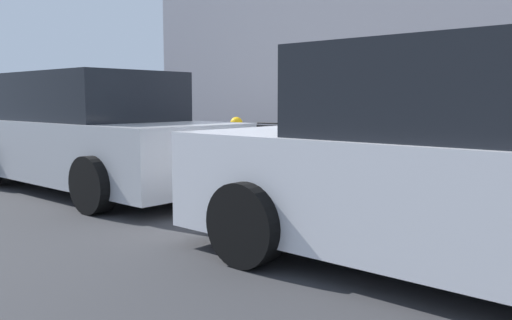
{
  "coord_description": "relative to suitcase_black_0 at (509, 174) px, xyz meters",
  "views": [
    {
      "loc": [
        -5.14,
        5.58,
        1.24
      ],
      "look_at": [
        -0.51,
        0.73,
        0.48
      ],
      "focal_mm": 37.53,
      "sensor_mm": 36.0,
      "label": 1
    }
  ],
  "objects": [
    {
      "name": "sidewalk_curb",
      "position": [
        3.09,
        -1.78,
        -0.34
      ],
      "size": [
        18.0,
        5.0,
        0.14
      ],
      "primitive_type": "cube",
      "color": "#ADA89E",
      "rests_on": "ground_plane"
    },
    {
      "name": "parked_car_silver_1",
      "position": [
        4.62,
        2.55,
        0.34
      ],
      "size": [
        4.56,
        2.08,
        1.6
      ],
      "color": "#B2B5BA",
      "rests_on": "ground_plane"
    },
    {
      "name": "suitcase_maroon_4",
      "position": [
        2.08,
        -0.01,
        0.07
      ],
      "size": [
        0.45,
        0.24,
        0.97
      ],
      "color": "maroon",
      "rests_on": "sidewalk_curb"
    },
    {
      "name": "bollard_post",
      "position": [
        4.99,
        0.19,
        0.06
      ],
      "size": [
        0.13,
        0.13,
        0.65
      ],
      "primitive_type": "cylinder",
      "color": "#333338",
      "rests_on": "sidewalk_curb"
    },
    {
      "name": "suitcase_olive_3",
      "position": [
        1.56,
        0.07,
        0.04
      ],
      "size": [
        0.44,
        0.25,
        0.84
      ],
      "color": "#59601E",
      "rests_on": "sidewalk_curb"
    },
    {
      "name": "suitcase_teal_1",
      "position": [
        0.52,
        0.06,
        0.08
      ],
      "size": [
        0.49,
        0.27,
        1.03
      ],
      "color": "#0F606B",
      "rests_on": "sidewalk_curb"
    },
    {
      "name": "suitcase_black_7",
      "position": [
        3.59,
        0.11,
        0.08
      ],
      "size": [
        0.49,
        0.26,
        0.75
      ],
      "color": "black",
      "rests_on": "sidewalk_curb"
    },
    {
      "name": "suitcase_silver_2",
      "position": [
        1.05,
        0.05,
        0.02
      ],
      "size": [
        0.41,
        0.23,
        0.83
      ],
      "color": "#9EA0A8",
      "rests_on": "sidewalk_curb"
    },
    {
      "name": "fire_hydrant",
      "position": [
        4.36,
        0.04,
        0.16
      ],
      "size": [
        0.39,
        0.21,
        0.81
      ],
      "color": "#D89E0C",
      "rests_on": "sidewalk_curb"
    },
    {
      "name": "parked_car_white_0",
      "position": [
        -0.68,
        2.55,
        0.35
      ],
      "size": [
        4.59,
        2.2,
        1.63
      ],
      "color": "silver",
      "rests_on": "ground_plane"
    },
    {
      "name": "suitcase_navy_5",
      "position": [
        2.6,
        0.08,
        -0.0
      ],
      "size": [
        0.44,
        0.28,
        0.75
      ],
      "color": "navy",
      "rests_on": "sidewalk_curb"
    },
    {
      "name": "suitcase_black_0",
      "position": [
        0.0,
        0.0,
        0.0
      ],
      "size": [
        0.38,
        0.23,
        0.59
      ],
      "color": "black",
      "rests_on": "sidewalk_curb"
    },
    {
      "name": "suitcase_red_6",
      "position": [
        3.08,
        0.05,
        0.08
      ],
      "size": [
        0.36,
        0.2,
        0.75
      ],
      "color": "red",
      "rests_on": "sidewalk_curb"
    },
    {
      "name": "ground_plane",
      "position": [
        3.09,
        0.72,
        -0.41
      ],
      "size": [
        40.0,
        40.0,
        0.0
      ],
      "primitive_type": "plane",
      "color": "#333335"
    }
  ]
}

